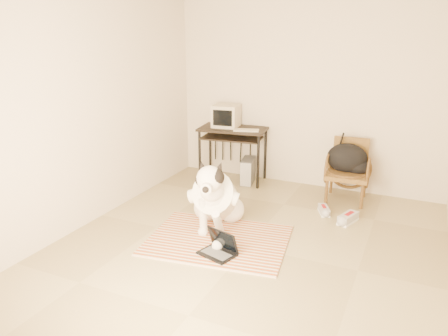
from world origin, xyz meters
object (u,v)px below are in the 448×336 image
Objects in this scene: dog at (216,198)px; backpack at (349,160)px; laptop at (219,248)px; pc_tower at (248,171)px; rattan_chair at (348,170)px; computer_desk at (233,136)px; crt_monitor at (226,116)px.

dog is 2.08× the size of backpack.
laptop is 0.99× the size of pc_tower.
laptop is 2.38m from rattan_chair.
dog is at bearing -128.13° from backpack.
dog is 2.02m from backpack.
rattan_chair is at bearing 66.93° from laptop.
dog reaches higher than computer_desk.
computer_desk is (-0.83, 2.22, 0.64)m from laptop.
crt_monitor is 0.71× the size of backpack.
computer_desk is 2.57× the size of crt_monitor.
pc_tower is (0.39, -0.05, -0.81)m from crt_monitor.
rattan_chair is 0.15m from backpack.
crt_monitor reaches higher than pc_tower.
computer_desk is at bearing 179.99° from pc_tower.
pc_tower is at bearing 178.40° from backpack.
laptop is 1.04× the size of crt_monitor.
crt_monitor is 0.49× the size of rattan_chair.
laptop is at bearing -113.07° from rattan_chair.
laptop is at bearing -75.55° from pc_tower.
dog is 1.45× the size of rattan_chair.
backpack is (-0.00, 0.01, 0.15)m from rattan_chair.
rattan_chair is at bearing -2.11° from pc_tower.
pc_tower is at bearing -0.01° from computer_desk.
laptop is 2.63m from crt_monitor.
laptop is 0.73× the size of backpack.
pc_tower is 0.74× the size of backpack.
computer_desk is 1.75m from backpack.
backpack is at bearing 103.03° from rattan_chair.
dog reaches higher than laptop.
backpack is at bearing 51.87° from dog.
rattan_chair is (1.25, 1.57, 0.05)m from dog.
computer_desk is 2.44× the size of pc_tower.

